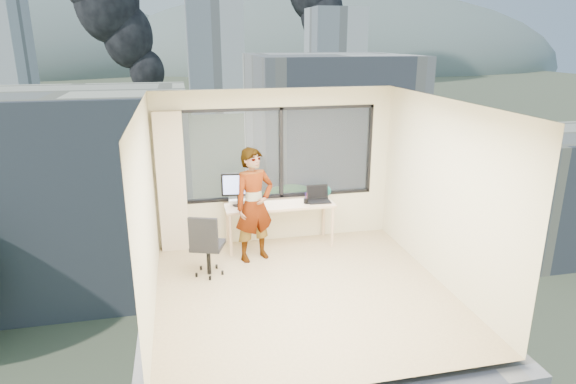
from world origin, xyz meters
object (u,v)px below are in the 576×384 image
object	(u,v)px
person	(254,205)
monitor	(239,189)
desk	(280,225)
game_console	(238,201)
laptop	(319,195)
chair	(208,243)
handbag	(323,191)

from	to	relation	value
person	monitor	xyz separation A→B (m)	(-0.18, 0.48, 0.13)
desk	monitor	bearing A→B (deg)	175.24
game_console	laptop	size ratio (longest dim) A/B	0.77
monitor	game_console	size ratio (longest dim) A/B	1.82
desk	game_console	world-z (taller)	game_console
person	laptop	bearing A→B (deg)	-2.55
chair	person	xyz separation A→B (m)	(0.76, 0.40, 0.41)
game_console	laptop	bearing A→B (deg)	-9.36
person	monitor	size ratio (longest dim) A/B	3.26
desk	handbag	distance (m)	0.95
desk	person	world-z (taller)	person
person	handbag	world-z (taller)	person
desk	laptop	size ratio (longest dim) A/B	4.60
game_console	handbag	distance (m)	1.47
person	game_console	size ratio (longest dim) A/B	5.94
desk	game_console	size ratio (longest dim) A/B	5.94
chair	person	distance (m)	0.95
desk	chair	bearing A→B (deg)	-146.48
chair	handbag	xyz separation A→B (m)	(2.04, 0.98, 0.37)
game_console	monitor	bearing A→B (deg)	-89.34
monitor	handbag	xyz separation A→B (m)	(1.47, 0.10, -0.17)
game_console	handbag	size ratio (longest dim) A/B	1.07
laptop	game_console	bearing A→B (deg)	171.40
monitor	chair	bearing A→B (deg)	-117.16
desk	laptop	world-z (taller)	laptop
game_console	laptop	world-z (taller)	laptop
desk	laptop	bearing A→B (deg)	-5.15
chair	game_console	size ratio (longest dim) A/B	3.25
person	laptop	distance (m)	1.21
monitor	laptop	size ratio (longest dim) A/B	1.41
desk	person	distance (m)	0.83
chair	laptop	bearing A→B (deg)	40.83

